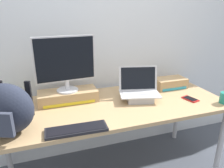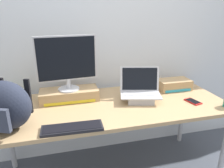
{
  "view_description": "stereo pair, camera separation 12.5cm",
  "coord_description": "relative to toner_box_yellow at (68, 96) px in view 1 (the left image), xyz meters",
  "views": [
    {
      "loc": [
        -0.53,
        -1.57,
        1.52
      ],
      "look_at": [
        0.0,
        0.0,
        0.93
      ],
      "focal_mm": 34.16,
      "sensor_mm": 36.0,
      "label": 1
    },
    {
      "loc": [
        -0.41,
        -1.61,
        1.52
      ],
      "look_at": [
        0.0,
        0.0,
        0.93
      ],
      "focal_mm": 34.16,
      "sensor_mm": 36.0,
      "label": 2
    }
  ],
  "objects": [
    {
      "name": "plush_toy",
      "position": [
        -0.5,
        0.09,
        0.0
      ],
      "size": [
        0.1,
        0.1,
        0.1
      ],
      "color": "#56B256",
      "rests_on": "desk"
    },
    {
      "name": "external_keyboard",
      "position": [
        -0.01,
        -0.51,
        -0.04
      ],
      "size": [
        0.42,
        0.14,
        0.02
      ],
      "rotation": [
        0.0,
        0.0,
        -0.04
      ],
      "color": "black",
      "rests_on": "desk"
    },
    {
      "name": "back_wall",
      "position": [
        0.35,
        0.32,
        0.51
      ],
      "size": [
        7.0,
        0.1,
        2.6
      ],
      "primitive_type": "cube",
      "color": "silver",
      "rests_on": "ground"
    },
    {
      "name": "cell_phone",
      "position": [
        1.04,
        -0.32,
        -0.04
      ],
      "size": [
        0.11,
        0.15,
        0.01
      ],
      "rotation": [
        0.0,
        0.0,
        0.24
      ],
      "color": "red",
      "rests_on": "desk"
    },
    {
      "name": "messenger_backpack",
      "position": [
        -0.43,
        -0.39,
        0.12
      ],
      "size": [
        0.41,
        0.35,
        0.34
      ],
      "rotation": [
        0.0,
        0.0,
        -0.38
      ],
      "color": "#232838",
      "rests_on": "desk"
    },
    {
      "name": "open_laptop",
      "position": [
        0.61,
        -0.16,
        0.01
      ],
      "size": [
        0.39,
        0.31,
        0.29
      ],
      "rotation": [
        0.0,
        0.0,
        -0.25
      ],
      "color": "#ADADB2",
      "rests_on": "desk"
    },
    {
      "name": "toner_box_cyan",
      "position": [
        1.03,
        0.01,
        0.0
      ],
      "size": [
        0.32,
        0.18,
        0.1
      ],
      "color": "tan",
      "rests_on": "desk"
    },
    {
      "name": "toner_box_yellow",
      "position": [
        0.0,
        0.0,
        0.0
      ],
      "size": [
        0.51,
        0.21,
        0.1
      ],
      "color": "tan",
      "rests_on": "desk"
    },
    {
      "name": "desktop_monitor",
      "position": [
        0.0,
        -0.0,
        0.3
      ],
      "size": [
        0.5,
        0.18,
        0.47
      ],
      "rotation": [
        0.0,
        0.0,
        0.08
      ],
      "color": "silver",
      "rests_on": "toner_box_yellow"
    },
    {
      "name": "desk",
      "position": [
        0.35,
        -0.18,
        -0.11
      ],
      "size": [
        1.98,
        0.79,
        0.75
      ],
      "color": "tan",
      "rests_on": "ground"
    }
  ]
}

